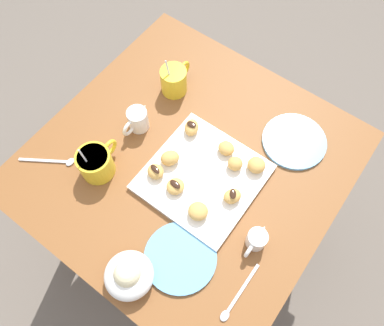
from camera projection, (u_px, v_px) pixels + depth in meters
ground_plane at (190, 230)px, 1.73m from camera, size 8.00×8.00×0.00m
dining_table at (189, 180)px, 1.21m from camera, size 0.85×0.84×0.72m
pastry_plate_square at (203, 177)px, 1.05m from camera, size 0.30×0.30×0.02m
coffee_mug_yellow_left at (96, 163)px, 1.03m from camera, size 0.13×0.10×0.13m
coffee_mug_yellow_right at (174, 80)px, 1.15m from camera, size 0.12×0.08×0.13m
cream_pitcher_white at (137, 119)px, 1.10m from camera, size 0.10×0.06×0.07m
ice_cream_bowl at (129, 275)px, 0.90m from camera, size 0.12×0.12×0.09m
chocolate_sauce_pitcher at (256, 239)px, 0.95m from camera, size 0.09×0.05×0.06m
saucer_sky_left at (180, 258)px, 0.96m from camera, size 0.19×0.19×0.01m
saucer_sky_right at (294, 141)px, 1.11m from camera, size 0.19×0.19×0.01m
loose_spoon_near_saucer at (236, 299)px, 0.91m from camera, size 0.16×0.02×0.01m
loose_spoon_by_plate at (54, 161)px, 1.08m from camera, size 0.10×0.14×0.01m
beignet_0 at (175, 186)px, 1.02m from camera, size 0.06×0.06×0.03m
chocolate_drizzle_0 at (175, 184)px, 1.00m from camera, size 0.02×0.03×0.00m
beignet_1 at (256, 165)px, 1.04m from camera, size 0.06×0.06×0.04m
beignet_2 at (232, 196)px, 1.00m from camera, size 0.06×0.06×0.03m
chocolate_drizzle_2 at (233, 194)px, 0.99m from camera, size 0.03×0.03×0.00m
beignet_3 at (198, 211)px, 0.98m from camera, size 0.07×0.07×0.04m
beignet_4 at (192, 128)px, 1.10m from camera, size 0.07×0.06×0.03m
chocolate_drizzle_4 at (192, 124)px, 1.08m from camera, size 0.02×0.03×0.00m
beignet_5 at (235, 164)px, 1.04m from camera, size 0.06×0.06×0.04m
beignet_6 at (170, 158)px, 1.05m from camera, size 0.07×0.07×0.04m
beignet_7 at (226, 148)px, 1.07m from camera, size 0.05×0.05×0.03m
beignet_8 at (156, 172)px, 1.03m from camera, size 0.06×0.06×0.03m
chocolate_drizzle_8 at (155, 169)px, 1.02m from camera, size 0.02×0.04×0.00m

